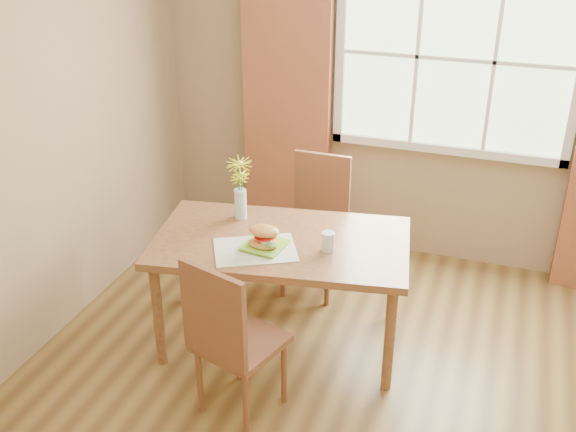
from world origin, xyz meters
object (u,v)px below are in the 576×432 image
(chair_near, at_px, (230,335))
(croissant_sandwich, at_px, (264,237))
(chair_far, at_px, (317,218))
(water_glass, at_px, (328,242))
(dining_table, at_px, (281,250))
(flower_vase, at_px, (240,183))

(chair_near, distance_m, croissant_sandwich, 0.61)
(chair_far, distance_m, water_glass, 0.83)
(dining_table, bearing_deg, croissant_sandwich, -117.47)
(water_glass, distance_m, flower_vase, 0.67)
(croissant_sandwich, bearing_deg, chair_far, 87.59)
(dining_table, height_order, croissant_sandwich, croissant_sandwich)
(dining_table, relative_size, water_glass, 14.19)
(dining_table, distance_m, flower_vase, 0.48)
(chair_far, bearing_deg, chair_near, -90.13)
(dining_table, relative_size, chair_far, 1.68)
(water_glass, bearing_deg, chair_far, 111.38)
(water_glass, bearing_deg, dining_table, 173.18)
(dining_table, xyz_separation_m, flower_vase, (-0.33, 0.18, 0.30))
(dining_table, height_order, chair_far, chair_far)
(dining_table, distance_m, water_glass, 0.32)
(dining_table, xyz_separation_m, chair_near, (-0.02, -0.70, -0.12))
(chair_far, bearing_deg, water_glass, -67.70)
(chair_far, xyz_separation_m, flower_vase, (-0.33, -0.52, 0.43))
(croissant_sandwich, height_order, flower_vase, flower_vase)
(croissant_sandwich, relative_size, flower_vase, 0.49)
(chair_far, relative_size, flower_vase, 2.45)
(chair_near, relative_size, chair_far, 1.01)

